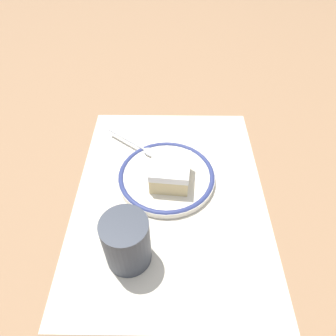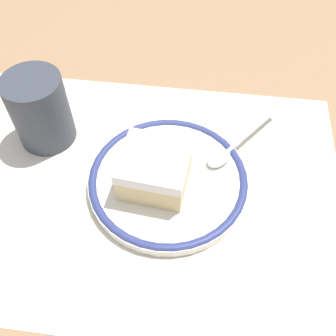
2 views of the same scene
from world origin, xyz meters
name	(u,v)px [view 1 (image 1 of 2)]	position (x,y,z in m)	size (l,w,h in m)	color
ground_plane	(172,194)	(0.00, 0.00, 0.00)	(2.40, 2.40, 0.00)	#9E7551
placemat	(172,194)	(0.00, 0.00, 0.00)	(0.50, 0.37, 0.00)	beige
plate	(168,176)	(0.04, 0.01, 0.01)	(0.20, 0.20, 0.02)	silver
cake_slice	(174,172)	(0.02, 0.00, 0.04)	(0.08, 0.08, 0.05)	beige
spoon	(145,149)	(0.11, 0.06, 0.02)	(0.10, 0.12, 0.01)	silver
cup	(129,244)	(-0.13, 0.07, 0.04)	(0.07, 0.07, 0.10)	#383D47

